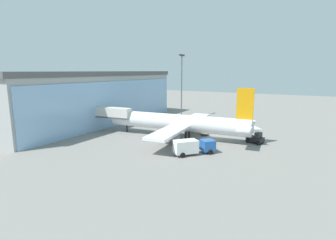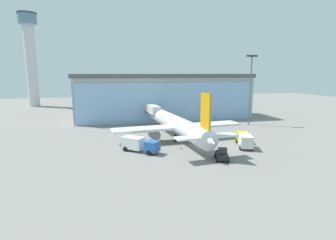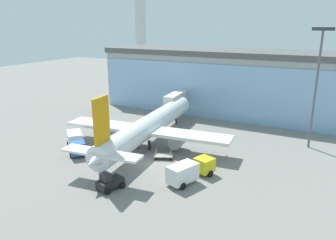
{
  "view_description": "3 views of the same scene",
  "coord_description": "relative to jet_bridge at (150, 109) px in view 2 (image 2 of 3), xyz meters",
  "views": [
    {
      "loc": [
        -53.55,
        -18.06,
        14.37
      ],
      "look_at": [
        -4.14,
        8.87,
        3.75
      ],
      "focal_mm": 28.0,
      "sensor_mm": 36.0,
      "label": 1
    },
    {
      "loc": [
        -19.24,
        -47.69,
        14.36
      ],
      "look_at": [
        -5.72,
        6.44,
        4.4
      ],
      "focal_mm": 28.0,
      "sensor_mm": 36.0,
      "label": 2
    },
    {
      "loc": [
        22.52,
        -38.65,
        19.73
      ],
      "look_at": [
        -1.23,
        8.72,
        4.15
      ],
      "focal_mm": 35.0,
      "sensor_mm": 36.0,
      "label": 3
    }
  ],
  "objects": [
    {
      "name": "control_tower",
      "position": [
        -42.14,
        53.07,
        18.3
      ],
      "size": [
        7.83,
        7.83,
        39.36
      ],
      "color": "silver",
      "rests_on": "ground"
    },
    {
      "name": "apron_light_mast",
      "position": [
        26.98,
        -7.69,
        6.95
      ],
      "size": [
        3.2,
        0.4,
        19.27
      ],
      "color": "#59595E",
      "rests_on": "ground"
    },
    {
      "name": "catering_truck",
      "position": [
        -6.65,
        -26.13,
        -2.98
      ],
      "size": [
        6.87,
        6.55,
        2.65
      ],
      "rotation": [
        0.0,
        0.0,
        5.54
      ],
      "color": "#2659A5",
      "rests_on": "ground"
    },
    {
      "name": "terminal_building",
      "position": [
        6.42,
        8.9,
        2.65
      ],
      "size": [
        55.83,
        16.16,
        14.19
      ],
      "rotation": [
        0.0,
        0.0,
        -0.02
      ],
      "color": "#A2A2A2",
      "rests_on": "ground"
    },
    {
      "name": "safety_cone_wingtip",
      "position": [
        16.17,
        -18.23,
        -4.17
      ],
      "size": [
        0.36,
        0.36,
        0.55
      ],
      "primitive_type": "cone",
      "color": "orange",
      "rests_on": "ground"
    },
    {
      "name": "fuel_truck",
      "position": [
        14.04,
        -27.78,
        -2.98
      ],
      "size": [
        4.63,
        7.61,
        2.65
      ],
      "rotation": [
        0.0,
        0.0,
        1.21
      ],
      "color": "yellow",
      "rests_on": "ground"
    },
    {
      "name": "ground",
      "position": [
        6.42,
        -25.2,
        -4.44
      ],
      "size": [
        240.0,
        240.0,
        0.0
      ],
      "primitive_type": "plane",
      "color": "gray"
    },
    {
      "name": "airplane",
      "position": [
        2.7,
        -18.9,
        -1.15
      ],
      "size": [
        28.65,
        35.08,
        11.11
      ],
      "rotation": [
        0.0,
        0.0,
        1.65
      ],
      "color": "silver",
      "rests_on": "ground"
    },
    {
      "name": "jet_bridge",
      "position": [
        0.0,
        0.0,
        0.0
      ],
      "size": [
        3.41,
        14.39,
        5.82
      ],
      "rotation": [
        0.0,
        0.0,
        1.65
      ],
      "color": "beige",
      "rests_on": "ground"
    },
    {
      "name": "safety_cone_nose",
      "position": [
        1.33,
        -26.52,
        -4.17
      ],
      "size": [
        0.36,
        0.36,
        0.55
      ],
      "primitive_type": "cone",
      "color": "orange",
      "rests_on": "ground"
    },
    {
      "name": "pushback_tug",
      "position": [
        6.07,
        -34.36,
        -3.47
      ],
      "size": [
        2.99,
        3.6,
        2.3
      ],
      "rotation": [
        0.0,
        0.0,
        1.25
      ],
      "color": "black",
      "rests_on": "ground"
    },
    {
      "name": "baggage_cart",
      "position": [
        7.62,
        -22.86,
        -3.94
      ],
      "size": [
        3.2,
        2.57,
        1.5
      ],
      "rotation": [
        0.0,
        0.0,
        0.4
      ],
      "color": "#9E998C",
      "rests_on": "ground"
    }
  ]
}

